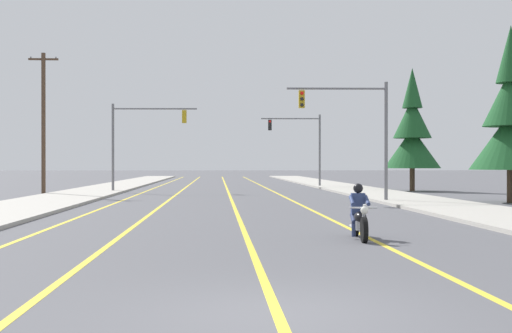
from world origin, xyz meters
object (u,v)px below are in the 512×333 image
traffic_signal_mid_right (303,139)px  utility_pole_left_near (43,121)px  motorcycle_with_rider (359,217)px  conifer_tree_right_verge_near (511,121)px  traffic_signal_near_right (357,122)px  conifer_tree_right_verge_far (412,135)px  traffic_signal_near_left (138,133)px

traffic_signal_mid_right → utility_pole_left_near: 22.70m
motorcycle_with_rider → conifer_tree_right_verge_near: size_ratio=0.24×
traffic_signal_near_right → traffic_signal_mid_right: 22.71m
traffic_signal_near_right → conifer_tree_right_verge_near: bearing=-4.4°
traffic_signal_mid_right → conifer_tree_right_verge_far: 11.02m
traffic_signal_near_left → traffic_signal_mid_right: (12.82, 9.46, -0.05)m
traffic_signal_near_left → conifer_tree_right_verge_far: conifer_tree_right_verge_far is taller
traffic_signal_near_right → conifer_tree_right_verge_near: 7.84m
traffic_signal_near_right → traffic_signal_near_left: size_ratio=1.00×
traffic_signal_near_left → conifer_tree_right_verge_near: size_ratio=0.68×
motorcycle_with_rider → traffic_signal_near_left: bearing=107.3°
traffic_signal_near_left → conifer_tree_right_verge_far: (19.78, 0.92, -0.03)m
utility_pole_left_near → conifer_tree_right_verge_near: (26.04, -9.92, -0.54)m
traffic_signal_near_left → conifer_tree_right_verge_near: conifer_tree_right_verge_near is taller
motorcycle_with_rider → utility_pole_left_near: bearing=119.7°
motorcycle_with_rider → traffic_signal_mid_right: bearing=84.8°
traffic_signal_near_left → conifer_tree_right_verge_far: size_ratio=0.69×
traffic_signal_near_right → utility_pole_left_near: size_ratio=0.68×
traffic_signal_near_left → traffic_signal_mid_right: bearing=36.4°
traffic_signal_near_right → conifer_tree_right_verge_far: 15.84m
motorcycle_with_rider → conifer_tree_right_verge_far: (10.52, 30.75, 3.55)m
traffic_signal_near_right → conifer_tree_right_verge_far: bearing=63.5°
traffic_signal_near_left → traffic_signal_mid_right: 15.93m
motorcycle_with_rider → traffic_signal_near_left: 31.44m
traffic_signal_near_left → conifer_tree_right_verge_far: bearing=2.7°
motorcycle_with_rider → traffic_signal_near_left: (-9.27, 29.83, 3.58)m
conifer_tree_right_verge_near → conifer_tree_right_verge_far: bearing=92.9°
motorcycle_with_rider → traffic_signal_mid_right: (3.55, 39.29, 3.53)m
traffic_signal_near_left → utility_pole_left_near: size_ratio=0.68×
utility_pole_left_near → conifer_tree_right_verge_near: conifer_tree_right_verge_near is taller
traffic_signal_near_left → conifer_tree_right_verge_near: bearing=-34.0°
traffic_signal_mid_right → conifer_tree_right_verge_near: bearing=-71.7°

